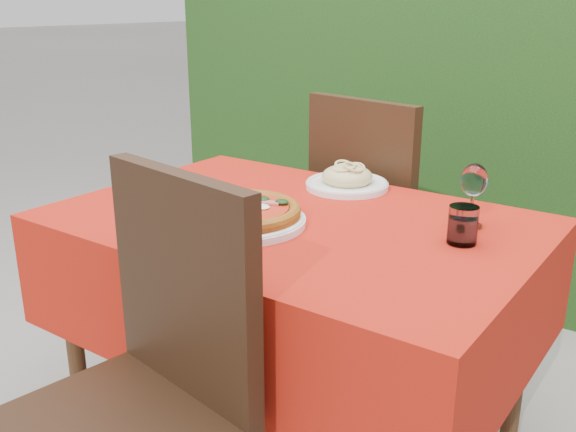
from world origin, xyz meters
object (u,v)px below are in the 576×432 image
Objects in this scene: pasta_plate at (347,180)px; fork at (206,199)px; chair_far at (378,215)px; wine_glass at (474,183)px; pizza_plate at (241,214)px; water_glass at (463,227)px; chair_near at (145,379)px.

pasta_plate is 0.44m from fork.
chair_far is 0.72m from fork.
fork is (-0.22, -0.66, 0.18)m from chair_far.
wine_glass reaches higher than pasta_plate.
pasta_plate is 1.27× the size of fork.
chair_far is 2.89× the size of pizza_plate.
pasta_plate is 1.53× the size of wine_glass.
pizza_plate reaches higher than fork.
fork is (-0.73, -0.09, -0.04)m from water_glass.
chair_near is 0.50m from pizza_plate.
chair_near reaches higher than pasta_plate.
chair_far is at bearing 98.78° from pasta_plate.
pasta_plate is at bearing 164.17° from wine_glass.
wine_glass is (0.38, 0.77, 0.30)m from chair_near.
pizza_plate is (-0.00, -0.77, 0.21)m from chair_far.
fork is at bearing 82.25° from chair_far.
chair_near is 0.67m from fork.
chair_near is 0.99× the size of chair_far.
water_glass is (0.51, -0.56, 0.22)m from chair_far.
chair_near is at bearing -76.95° from pizza_plate.
pizza_plate is at bearing 100.78° from chair_far.
pasta_plate is 2.75× the size of water_glass.
pasta_plate is at bearing 36.74° from fork.
pasta_plate is (0.05, -0.31, 0.21)m from chair_far.
chair_far is 0.72m from wine_glass.
water_glass is at bearing 67.05° from chair_near.
water_glass is at bearing -78.31° from wine_glass.
water_glass is 0.56× the size of wine_glass.
chair_far is at bearing 89.96° from pizza_plate.
wine_glass reaches higher than pizza_plate.
water_glass is (0.46, -0.25, 0.02)m from pasta_plate.
chair_near is at bearing 105.64° from chair_far.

